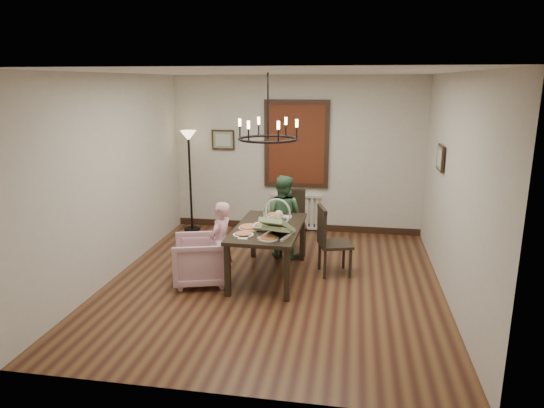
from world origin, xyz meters
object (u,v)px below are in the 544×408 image
(drinking_glass, at_px, (278,220))
(floor_lamp, at_px, (190,183))
(chair_right, at_px, (335,240))
(armchair, at_px, (200,260))
(dining_table, at_px, (268,232))
(seated_man, at_px, (283,223))
(baby_bouncer, at_px, (277,223))
(chair_far, at_px, (292,222))
(elderly_woman, at_px, (221,250))

(drinking_glass, relative_size, floor_lamp, 0.08)
(chair_right, height_order, armchair, chair_right)
(dining_table, xyz_separation_m, armchair, (-0.88, -0.36, -0.33))
(floor_lamp, bearing_deg, seated_man, -29.92)
(chair_right, relative_size, baby_bouncer, 1.94)
(chair_far, xyz_separation_m, chair_right, (0.72, -0.77, -0.01))
(chair_right, height_order, baby_bouncer, baby_bouncer)
(dining_table, distance_m, floor_lamp, 2.66)
(chair_far, relative_size, elderly_woman, 1.07)
(chair_far, relative_size, chair_right, 1.01)
(dining_table, distance_m, chair_far, 1.07)
(armchair, relative_size, seated_man, 0.67)
(chair_far, bearing_deg, armchair, -138.72)
(chair_right, relative_size, floor_lamp, 0.56)
(dining_table, height_order, baby_bouncer, baby_bouncer)
(chair_far, relative_size, drinking_glass, 7.07)
(dining_table, xyz_separation_m, seated_man, (0.07, 0.88, -0.12))
(dining_table, relative_size, chair_right, 1.59)
(elderly_woman, bearing_deg, dining_table, 136.40)
(elderly_woman, bearing_deg, armchair, -71.27)
(dining_table, relative_size, baby_bouncer, 3.09)
(armchair, distance_m, drinking_glass, 1.21)
(elderly_woman, relative_size, seated_man, 0.88)
(elderly_woman, height_order, seated_man, seated_man)
(chair_far, xyz_separation_m, baby_bouncer, (-0.01, -1.44, 0.40))
(chair_right, relative_size, elderly_woman, 1.05)
(elderly_woman, xyz_separation_m, seated_man, (0.66, 1.22, 0.06))
(dining_table, distance_m, elderly_woman, 0.70)
(chair_right, distance_m, floor_lamp, 3.21)
(dining_table, relative_size, armchair, 2.21)
(elderly_woman, bearing_deg, seated_man, 167.43)
(dining_table, relative_size, floor_lamp, 0.89)
(armchair, bearing_deg, baby_bouncer, 71.80)
(elderly_woman, xyz_separation_m, drinking_glass, (0.71, 0.45, 0.34))
(chair_far, height_order, drinking_glass, chair_far)
(chair_right, xyz_separation_m, baby_bouncer, (-0.73, -0.67, 0.41))
(chair_far, xyz_separation_m, drinking_glass, (-0.08, -0.93, 0.30))
(seated_man, distance_m, drinking_glass, 0.82)
(baby_bouncer, xyz_separation_m, floor_lamp, (-1.98, 2.35, -0.01))
(chair_right, bearing_deg, dining_table, 90.30)
(drinking_glass, bearing_deg, dining_table, -139.71)
(armchair, relative_size, elderly_woman, 0.76)
(dining_table, bearing_deg, baby_bouncer, -63.54)
(seated_man, bearing_deg, drinking_glass, 107.47)
(chair_far, height_order, armchair, chair_far)
(baby_bouncer, bearing_deg, dining_table, 129.13)
(dining_table, distance_m, seated_man, 0.89)
(armchair, xyz_separation_m, baby_bouncer, (1.07, -0.04, 0.58))
(dining_table, bearing_deg, floor_lamp, 133.77)
(elderly_woman, xyz_separation_m, baby_bouncer, (0.77, -0.05, 0.43))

